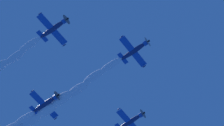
{
  "coord_description": "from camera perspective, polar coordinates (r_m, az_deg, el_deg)",
  "views": [
    {
      "loc": [
        -27.96,
        19.64,
        1.52
      ],
      "look_at": [
        5.82,
        -3.97,
        87.3
      ],
      "focal_mm": 79.47,
      "sensor_mm": 36.0,
      "label": 1
    }
  ],
  "objects": [
    {
      "name": "airplane_lead",
      "position": [
        94.57,
        2.65,
        1.47
      ],
      "size": [
        6.8,
        7.55,
        2.22
      ],
      "color": "navy"
    },
    {
      "name": "airplane_left_wingman",
      "position": [
        101.8,
        2.21,
        -6.7
      ],
      "size": [
        6.8,
        7.54,
        2.26
      ],
      "color": "navy"
    },
    {
      "name": "airplane_right_wingman",
      "position": [
        93.01,
        -6.68,
        4.0
      ],
      "size": [
        6.81,
        7.52,
        2.31
      ],
      "color": "navy"
    },
    {
      "name": "airplane_slot_tail",
      "position": [
        99.69,
        -7.63,
        -4.64
      ],
      "size": [
        6.8,
        7.54,
        2.25
      ],
      "color": "navy"
    },
    {
      "name": "smoke_trail_lead",
      "position": [
        103.14,
        -9.9,
        -6.85
      ],
      "size": [
        36.73,
        14.0,
        3.41
      ],
      "color": "white"
    }
  ]
}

